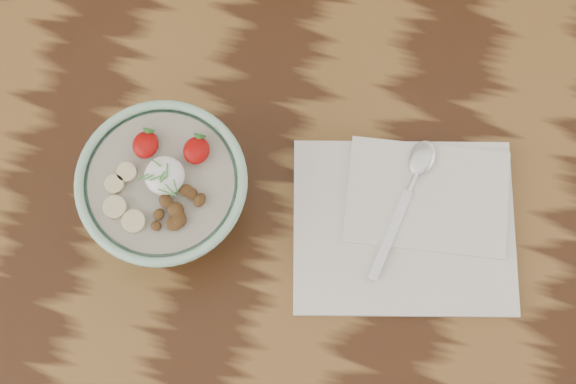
# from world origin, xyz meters

# --- Properties ---
(table) EXTENTS (1.60, 0.90, 0.75)m
(table) POSITION_xyz_m (0.00, 0.00, 0.66)
(table) COLOR #341B0D
(table) RESTS_ON ground
(breakfast_bowl) EXTENTS (0.18, 0.18, 0.12)m
(breakfast_bowl) POSITION_xyz_m (-0.07, 0.05, 0.81)
(breakfast_bowl) COLOR #98CCAD
(breakfast_bowl) RESTS_ON table
(napkin) EXTENTS (0.29, 0.25, 0.02)m
(napkin) POSITION_xyz_m (0.20, 0.09, 0.76)
(napkin) COLOR white
(napkin) RESTS_ON table
(spoon) EXTENTS (0.05, 0.18, 0.01)m
(spoon) POSITION_xyz_m (0.19, 0.14, 0.77)
(spoon) COLOR silver
(spoon) RESTS_ON napkin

